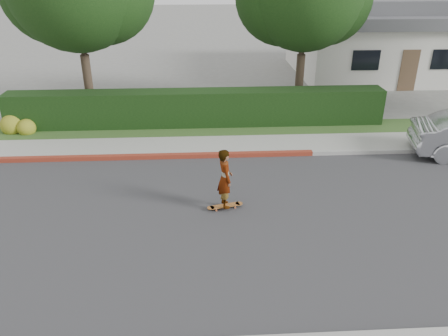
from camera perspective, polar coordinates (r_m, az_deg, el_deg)
The scene contains 11 objects.
ground at distance 11.84m, azimuth 11.31°, elevation -6.49°, with size 120.00×120.00×0.00m, color slate.
road at distance 11.84m, azimuth 11.31°, elevation -6.47°, with size 60.00×8.00×0.01m, color #2D2D30.
curb_far at distance 15.34m, azimuth 7.79°, elevation 1.87°, with size 60.00×0.20×0.15m, color #9E9E99.
curb_red_section at distance 15.23m, azimuth -11.03°, elevation 1.44°, with size 12.00×0.21×0.15m, color maroon.
sidewalk_far at distance 16.16m, azimuth 7.23°, elevation 3.11°, with size 60.00×1.60×0.12m, color gray.
planting_strip at distance 17.63m, azimuth 6.35°, elevation 5.08°, with size 60.00×1.60×0.10m, color #2D4C1E.
hedge at distance 17.74m, azimuth -3.55°, elevation 7.71°, with size 15.00×1.00×1.50m, color black.
flowering_shrub at distance 18.84m, azimuth -25.42°, elevation 4.98°, with size 1.40×1.00×0.90m.
house at distance 28.17m, azimuth 20.30°, elevation 15.78°, with size 10.60×8.60×4.30m.
skateboard at distance 12.01m, azimuth 0.13°, elevation -4.96°, with size 1.02×0.43×0.09m.
skateboarder at distance 11.60m, azimuth 0.14°, elevation -1.36°, with size 0.61×0.40×1.66m, color white.
Camera 1 is at (-2.85, -9.68, 6.21)m, focal length 35.00 mm.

